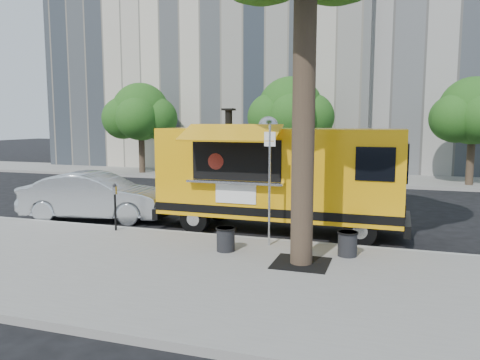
{
  "coord_description": "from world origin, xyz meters",
  "views": [
    {
      "loc": [
        4.42,
        -12.61,
        3.23
      ],
      "look_at": [
        0.28,
        0.0,
        1.56
      ],
      "focal_mm": 35.0,
      "sensor_mm": 36.0,
      "label": 1
    }
  ],
  "objects_px": {
    "far_tree_c": "(473,111)",
    "parking_meter": "(115,201)",
    "far_tree_a": "(141,112)",
    "trash_bin_left": "(226,238)",
    "sign_post": "(270,178)",
    "trash_bin_right": "(347,243)",
    "food_truck": "(279,175)",
    "far_tree_b": "(290,110)",
    "sedan": "(96,196)"
  },
  "relations": [
    {
      "from": "far_tree_c",
      "to": "parking_meter",
      "type": "bearing_deg",
      "value": -128.66
    },
    {
      "from": "parking_meter",
      "to": "far_tree_a",
      "type": "bearing_deg",
      "value": 117.15
    },
    {
      "from": "parking_meter",
      "to": "trash_bin_left",
      "type": "bearing_deg",
      "value": -15.57
    },
    {
      "from": "sign_post",
      "to": "far_tree_c",
      "type": "bearing_deg",
      "value": 65.19
    },
    {
      "from": "trash_bin_right",
      "to": "food_truck",
      "type": "bearing_deg",
      "value": 132.0
    },
    {
      "from": "trash_bin_left",
      "to": "sign_post",
      "type": "bearing_deg",
      "value": 44.19
    },
    {
      "from": "far_tree_a",
      "to": "sign_post",
      "type": "relative_size",
      "value": 1.79
    },
    {
      "from": "trash_bin_left",
      "to": "trash_bin_right",
      "type": "xyz_separation_m",
      "value": [
        2.8,
        0.48,
        0.0
      ]
    },
    {
      "from": "far_tree_b",
      "to": "parking_meter",
      "type": "xyz_separation_m",
      "value": [
        -2.0,
        -14.05,
        -2.85
      ]
    },
    {
      "from": "food_truck",
      "to": "far_tree_b",
      "type": "bearing_deg",
      "value": 101.3
    },
    {
      "from": "far_tree_b",
      "to": "sedan",
      "type": "height_order",
      "value": "far_tree_b"
    },
    {
      "from": "far_tree_b",
      "to": "trash_bin_right",
      "type": "bearing_deg",
      "value": -72.87
    },
    {
      "from": "far_tree_a",
      "to": "sedan",
      "type": "relative_size",
      "value": 1.12
    },
    {
      "from": "far_tree_a",
      "to": "sign_post",
      "type": "distance_m",
      "value": 18.14
    },
    {
      "from": "sign_post",
      "to": "parking_meter",
      "type": "distance_m",
      "value": 4.64
    },
    {
      "from": "far_tree_c",
      "to": "far_tree_b",
      "type": "bearing_deg",
      "value": 178.09
    },
    {
      "from": "far_tree_b",
      "to": "food_truck",
      "type": "height_order",
      "value": "far_tree_b"
    },
    {
      "from": "far_tree_c",
      "to": "sign_post",
      "type": "xyz_separation_m",
      "value": [
        -6.45,
        -13.95,
        -1.87
      ]
    },
    {
      "from": "sign_post",
      "to": "trash_bin_right",
      "type": "bearing_deg",
      "value": -10.17
    },
    {
      "from": "sign_post",
      "to": "parking_meter",
      "type": "relative_size",
      "value": 2.25
    },
    {
      "from": "parking_meter",
      "to": "trash_bin_left",
      "type": "distance_m",
      "value": 3.87
    },
    {
      "from": "far_tree_a",
      "to": "far_tree_b",
      "type": "xyz_separation_m",
      "value": [
        9.0,
        0.4,
        0.06
      ]
    },
    {
      "from": "sign_post",
      "to": "food_truck",
      "type": "xyz_separation_m",
      "value": [
        -0.27,
        2.12,
        -0.16
      ]
    },
    {
      "from": "far_tree_a",
      "to": "trash_bin_left",
      "type": "relative_size",
      "value": 9.43
    },
    {
      "from": "far_tree_b",
      "to": "far_tree_c",
      "type": "xyz_separation_m",
      "value": [
        9.0,
        -0.3,
        -0.12
      ]
    },
    {
      "from": "far_tree_b",
      "to": "sign_post",
      "type": "xyz_separation_m",
      "value": [
        2.55,
        -14.25,
        -1.98
      ]
    },
    {
      "from": "parking_meter",
      "to": "trash_bin_right",
      "type": "xyz_separation_m",
      "value": [
        6.5,
        -0.55,
        -0.53
      ]
    },
    {
      "from": "far_tree_c",
      "to": "trash_bin_right",
      "type": "bearing_deg",
      "value": -107.47
    },
    {
      "from": "parking_meter",
      "to": "trash_bin_left",
      "type": "height_order",
      "value": "parking_meter"
    },
    {
      "from": "sign_post",
      "to": "parking_meter",
      "type": "height_order",
      "value": "sign_post"
    },
    {
      "from": "far_tree_c",
      "to": "trash_bin_left",
      "type": "relative_size",
      "value": 9.18
    },
    {
      "from": "food_truck",
      "to": "sedan",
      "type": "relative_size",
      "value": 1.53
    },
    {
      "from": "far_tree_c",
      "to": "sign_post",
      "type": "relative_size",
      "value": 1.74
    },
    {
      "from": "far_tree_c",
      "to": "food_truck",
      "type": "xyz_separation_m",
      "value": [
        -6.72,
        -11.83,
        -2.03
      ]
    },
    {
      "from": "far_tree_b",
      "to": "far_tree_c",
      "type": "distance_m",
      "value": 9.01
    },
    {
      "from": "far_tree_b",
      "to": "parking_meter",
      "type": "distance_m",
      "value": 14.48
    },
    {
      "from": "far_tree_c",
      "to": "trash_bin_right",
      "type": "xyz_separation_m",
      "value": [
        -4.5,
        -14.3,
        -3.26
      ]
    },
    {
      "from": "far_tree_a",
      "to": "trash_bin_left",
      "type": "xyz_separation_m",
      "value": [
        10.7,
        -14.68,
        -3.32
      ]
    },
    {
      "from": "sign_post",
      "to": "trash_bin_left",
      "type": "height_order",
      "value": "sign_post"
    },
    {
      "from": "trash_bin_left",
      "to": "food_truck",
      "type": "bearing_deg",
      "value": 78.87
    },
    {
      "from": "parking_meter",
      "to": "sedan",
      "type": "relative_size",
      "value": 0.28
    },
    {
      "from": "far_tree_c",
      "to": "food_truck",
      "type": "distance_m",
      "value": 13.76
    },
    {
      "from": "food_truck",
      "to": "trash_bin_left",
      "type": "distance_m",
      "value": 3.25
    },
    {
      "from": "sign_post",
      "to": "trash_bin_right",
      "type": "height_order",
      "value": "sign_post"
    },
    {
      "from": "parking_meter",
      "to": "trash_bin_left",
      "type": "xyz_separation_m",
      "value": [
        3.7,
        -1.03,
        -0.53
      ]
    },
    {
      "from": "far_tree_c",
      "to": "parking_meter",
      "type": "distance_m",
      "value": 17.82
    },
    {
      "from": "far_tree_b",
      "to": "sign_post",
      "type": "height_order",
      "value": "far_tree_b"
    },
    {
      "from": "food_truck",
      "to": "sedan",
      "type": "xyz_separation_m",
      "value": [
        -6.08,
        -0.27,
        -0.9
      ]
    },
    {
      "from": "sedan",
      "to": "parking_meter",
      "type": "bearing_deg",
      "value": -143.32
    },
    {
      "from": "sign_post",
      "to": "parking_meter",
      "type": "bearing_deg",
      "value": 177.48
    }
  ]
}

